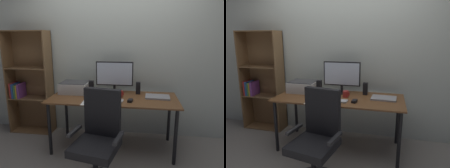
{
  "view_description": "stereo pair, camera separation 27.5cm",
  "coord_description": "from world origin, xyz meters",
  "views": [
    {
      "loc": [
        0.36,
        -2.63,
        1.53
      ],
      "look_at": [
        -0.02,
        0.03,
        0.92
      ],
      "focal_mm": 32.69,
      "sensor_mm": 36.0,
      "label": 1
    },
    {
      "loc": [
        0.63,
        -2.57,
        1.53
      ],
      "look_at": [
        -0.02,
        0.03,
        0.92
      ],
      "focal_mm": 32.69,
      "sensor_mm": 36.0,
      "label": 2
    }
  ],
  "objects": [
    {
      "name": "speaker_right",
      "position": [
        0.33,
        0.22,
        0.82
      ],
      "size": [
        0.06,
        0.07,
        0.17
      ],
      "primitive_type": "cube",
      "color": "black",
      "rests_on": "desk"
    },
    {
      "name": "monitor",
      "position": [
        -0.01,
        0.22,
        1.0
      ],
      "size": [
        0.53,
        0.2,
        0.46
      ],
      "color": "black",
      "rests_on": "desk"
    },
    {
      "name": "back_wall",
      "position": [
        0.0,
        0.54,
        1.3
      ],
      "size": [
        6.4,
        0.1,
        2.6
      ],
      "primitive_type": "cube",
      "color": "beige",
      "rests_on": "ground"
    },
    {
      "name": "keyboard",
      "position": [
        0.01,
        -0.18,
        0.75
      ],
      "size": [
        0.29,
        0.12,
        0.02
      ],
      "primitive_type": "cube",
      "rotation": [
        0.0,
        0.0,
        -0.05
      ],
      "color": "#B7BABC",
      "rests_on": "desk"
    },
    {
      "name": "desk",
      "position": [
        0.0,
        0.0,
        0.66
      ],
      "size": [
        1.71,
        0.73,
        0.74
      ],
      "color": "brown",
      "rests_on": "ground"
    },
    {
      "name": "speaker_left",
      "position": [
        -0.36,
        0.22,
        0.82
      ],
      "size": [
        0.06,
        0.07,
        0.17
      ],
      "primitive_type": "cube",
      "color": "black",
      "rests_on": "desk"
    },
    {
      "name": "ground_plane",
      "position": [
        0.0,
        0.0,
        0.0
      ],
      "size": [
        12.0,
        12.0,
        0.0
      ],
      "primitive_type": "plane",
      "color": "gray"
    },
    {
      "name": "paper_sheet",
      "position": [
        -0.25,
        -0.24,
        0.74
      ],
      "size": [
        0.22,
        0.3,
        0.0
      ],
      "primitive_type": "cube",
      "rotation": [
        0.0,
        0.0,
        0.04
      ],
      "color": "white",
      "rests_on": "desk"
    },
    {
      "name": "mouse",
      "position": [
        0.24,
        -0.17,
        0.76
      ],
      "size": [
        0.07,
        0.1,
        0.03
      ],
      "primitive_type": "cube",
      "rotation": [
        0.0,
        0.0,
        -0.14
      ],
      "color": "black",
      "rests_on": "desk"
    },
    {
      "name": "laptop",
      "position": [
        0.59,
        0.06,
        0.75
      ],
      "size": [
        0.33,
        0.25,
        0.02
      ],
      "primitive_type": "cube",
      "rotation": [
        0.0,
        0.0,
        -0.06
      ],
      "color": "#99999E",
      "rests_on": "desk"
    },
    {
      "name": "office_chair",
      "position": [
        -0.06,
        -0.73,
        0.46
      ],
      "size": [
        0.56,
        0.55,
        1.01
      ],
      "rotation": [
        0.0,
        0.0,
        -0.19
      ],
      "color": "#232326",
      "rests_on": "ground"
    },
    {
      "name": "bookshelf",
      "position": [
        -1.42,
        0.36,
        0.8
      ],
      "size": [
        0.69,
        0.28,
        1.64
      ],
      "color": "brown",
      "rests_on": "ground"
    },
    {
      "name": "coffee_mug",
      "position": [
        0.09,
        0.03,
        0.78
      ],
      "size": [
        0.09,
        0.08,
        0.09
      ],
      "color": "#B72D28",
      "rests_on": "desk"
    },
    {
      "name": "printer",
      "position": [
        -0.59,
        0.17,
        0.82
      ],
      "size": [
        0.4,
        0.34,
        0.16
      ],
      "color": "silver",
      "rests_on": "desk"
    }
  ]
}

